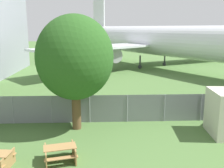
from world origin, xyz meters
TOP-DOWN VIEW (x-y plane):
  - perimeter_fence at (-0.00, 10.80)m, footprint 56.07×0.07m
  - airplane at (7.52, 34.64)m, footprint 36.30×43.95m
  - picnic_bench_open_grass at (-3.76, 5.54)m, footprint 1.81×1.71m
  - tree_left_of_cabin at (-3.32, 9.73)m, footprint 4.70×4.70m

SIDE VIEW (x-z plane):
  - picnic_bench_open_grass at x=-3.76m, z-range 0.09..0.85m
  - perimeter_fence at x=0.00m, z-range 0.00..1.89m
  - airplane at x=7.52m, z-range -2.43..10.92m
  - tree_left_of_cabin at x=-3.32m, z-range 0.96..8.08m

